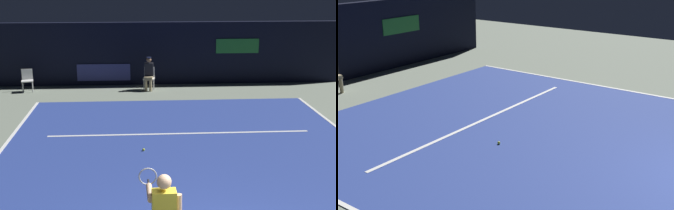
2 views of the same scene
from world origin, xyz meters
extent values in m
plane|color=gray|center=(0.00, 4.78, 0.00)|extent=(29.61, 29.61, 0.00)
cube|color=navy|center=(0.00, 4.78, 0.01)|extent=(9.76, 11.56, 0.01)
cube|color=white|center=(4.83, 4.78, 0.01)|extent=(0.10, 11.56, 0.01)
cube|color=white|center=(0.00, 6.80, 0.01)|extent=(7.62, 0.10, 0.01)
cube|color=#1E6B2D|center=(2.98, 13.20, 1.60)|extent=(1.80, 0.04, 0.60)
cylinder|color=#B2B2B7|center=(-0.59, 12.10, 0.23)|extent=(0.03, 0.03, 0.46)
cylinder|color=#B2B2B7|center=(-0.54, 12.44, 0.23)|extent=(0.03, 0.03, 0.46)
cylinder|color=tan|center=(-0.70, 12.02, 0.23)|extent=(0.11, 0.11, 0.46)
sphere|color=#CCE033|center=(-1.07, 5.50, 0.05)|extent=(0.07, 0.07, 0.07)
camera|label=1|loc=(-1.17, -6.09, 4.52)|focal=50.18mm
camera|label=2|loc=(-8.88, -0.39, 4.24)|focal=48.89mm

